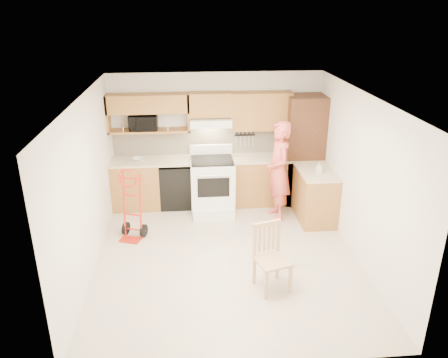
{
  "coord_description": "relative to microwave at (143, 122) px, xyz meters",
  "views": [
    {
      "loc": [
        -0.55,
        -5.92,
        3.72
      ],
      "look_at": [
        0.0,
        0.5,
        1.1
      ],
      "focal_mm": 35.46,
      "sensor_mm": 36.0,
      "label": 1
    }
  ],
  "objects": [
    {
      "name": "dishwasher",
      "position": [
        0.55,
        -0.14,
        -1.21
      ],
      "size": [
        0.6,
        0.6,
        0.85
      ],
      "primitive_type": "cube",
      "color": "black",
      "rests_on": "ground"
    },
    {
      "name": "countertop_left",
      "position": [
        0.1,
        -0.13,
        -0.71
      ],
      "size": [
        1.5,
        0.63,
        0.04
      ],
      "primitive_type": "cube",
      "color": "beige",
      "rests_on": "lower_cab_left"
    },
    {
      "name": "wall_left",
      "position": [
        -0.66,
        -2.08,
        -0.38
      ],
      "size": [
        0.02,
        4.5,
        2.5
      ],
      "primitive_type": "cube",
      "color": "silver",
      "rests_on": "ground"
    },
    {
      "name": "bowl",
      "position": [
        -0.14,
        -0.13,
        -0.67
      ],
      "size": [
        0.26,
        0.26,
        0.05
      ],
      "primitive_type": "imported",
      "rotation": [
        0.0,
        0.0,
        -0.41
      ],
      "color": "white",
      "rests_on": "countertop_left"
    },
    {
      "name": "upper_cab_left",
      "position": [
        0.1,
        0.0,
        0.35
      ],
      "size": [
        1.5,
        0.33,
        0.34
      ],
      "primitive_type": "cube",
      "color": "olive",
      "rests_on": "wall_back"
    },
    {
      "name": "cab_return_right",
      "position": [
        3.05,
        -0.94,
        -1.18
      ],
      "size": [
        0.6,
        1.0,
        0.9
      ],
      "primitive_type": "cube",
      "color": "olive",
      "rests_on": "ground"
    },
    {
      "name": "upper_cab_right",
      "position": [
        2.18,
        0.0,
        0.17
      ],
      "size": [
        1.14,
        0.33,
        0.7
      ],
      "primitive_type": "cube",
      "color": "olive",
      "rests_on": "wall_back"
    },
    {
      "name": "countertop_right",
      "position": [
        2.18,
        -0.13,
        -0.71
      ],
      "size": [
        1.14,
        0.63,
        0.04
      ],
      "primitive_type": "cube",
      "color": "beige",
      "rests_on": "lower_cab_right"
    },
    {
      "name": "wall_front",
      "position": [
        1.35,
        -4.34,
        -0.38
      ],
      "size": [
        4.0,
        0.02,
        2.5
      ],
      "primitive_type": "cube",
      "color": "silver",
      "rests_on": "ground"
    },
    {
      "name": "hand_truck",
      "position": [
        -0.17,
        -1.38,
        -1.07
      ],
      "size": [
        0.55,
        0.53,
        1.12
      ],
      "primitive_type": null,
      "rotation": [
        0.0,
        0.0,
        -0.35
      ],
      "color": "red",
      "rests_on": "ground"
    },
    {
      "name": "dining_chair",
      "position": [
        1.9,
        -2.95,
        -1.16
      ],
      "size": [
        0.54,
        0.57,
        0.94
      ],
      "primitive_type": null,
      "rotation": [
        0.0,
        0.0,
        0.3
      ],
      "color": "tan",
      "rests_on": "ground"
    },
    {
      "name": "soap_bottle",
      "position": [
        3.05,
        -1.03,
        -0.6
      ],
      "size": [
        0.09,
        0.09,
        0.19
      ],
      "primitive_type": "imported",
      "rotation": [
        0.0,
        0.0,
        -0.02
      ],
      "color": "white",
      "rests_on": "countertop_return"
    },
    {
      "name": "range",
      "position": [
        1.24,
        -0.42,
        -1.04
      ],
      "size": [
        0.8,
        1.05,
        1.18
      ],
      "primitive_type": null,
      "color": "white",
      "rests_on": "ground"
    },
    {
      "name": "microwave",
      "position": [
        0.0,
        0.0,
        0.0
      ],
      "size": [
        0.52,
        0.36,
        0.28
      ],
      "primitive_type": "imported",
      "rotation": [
        0.0,
        0.0,
        -0.02
      ],
      "color": "black",
      "rests_on": "upper_shelf_mw"
    },
    {
      "name": "upper_cab_center",
      "position": [
        1.23,
        0.0,
        0.31
      ],
      "size": [
        0.76,
        0.33,
        0.44
      ],
      "primitive_type": "cube",
      "color": "olive",
      "rests_on": "wall_back"
    },
    {
      "name": "person",
      "position": [
        2.38,
        -0.83,
        -0.73
      ],
      "size": [
        0.49,
        0.69,
        1.81
      ],
      "primitive_type": "imported",
      "rotation": [
        0.0,
        0.0,
        -1.49
      ],
      "color": "#D7554B",
      "rests_on": "ground"
    },
    {
      "name": "pantry_tall",
      "position": [
        3.0,
        -0.14,
        -0.58
      ],
      "size": [
        0.7,
        0.6,
        2.1
      ],
      "primitive_type": "cube",
      "color": "brown",
      "rests_on": "ground"
    },
    {
      "name": "lower_cab_left",
      "position": [
        -0.2,
        -0.14,
        -1.18
      ],
      "size": [
        0.9,
        0.6,
        0.9
      ],
      "primitive_type": "cube",
      "color": "olive",
      "rests_on": "ground"
    },
    {
      "name": "countertop_return",
      "position": [
        3.05,
        -0.94,
        -0.71
      ],
      "size": [
        0.63,
        1.0,
        0.04
      ],
      "primitive_type": "cube",
      "color": "beige",
      "rests_on": "cab_return_right"
    },
    {
      "name": "lower_cab_right",
      "position": [
        2.18,
        -0.14,
        -1.18
      ],
      "size": [
        1.14,
        0.6,
        0.9
      ],
      "primitive_type": "cube",
      "color": "olive",
      "rests_on": "ground"
    },
    {
      "name": "range_hood",
      "position": [
        1.23,
        -0.06,
        -0.0
      ],
      "size": [
        0.76,
        0.46,
        0.14
      ],
      "primitive_type": "cube",
      "color": "white",
      "rests_on": "wall_back"
    },
    {
      "name": "upper_shelf_mw",
      "position": [
        0.1,
        0.0,
        -0.16
      ],
      "size": [
        1.5,
        0.33,
        0.04
      ],
      "primitive_type": "cube",
      "color": "olive",
      "rests_on": "wall_back"
    },
    {
      "name": "wall_back",
      "position": [
        1.35,
        0.17,
        -0.38
      ],
      "size": [
        4.0,
        0.02,
        2.5
      ],
      "primitive_type": "cube",
      "color": "silver",
      "rests_on": "ground"
    },
    {
      "name": "wall_right",
      "position": [
        3.36,
        -2.08,
        -0.38
      ],
      "size": [
        0.02,
        4.5,
        2.5
      ],
      "primitive_type": "cube",
      "color": "silver",
      "rests_on": "ground"
    },
    {
      "name": "ceiling",
      "position": [
        1.35,
        -2.08,
        0.88
      ],
      "size": [
        4.0,
        4.5,
        0.02
      ],
      "primitive_type": "cube",
      "color": "white",
      "rests_on": "ground"
    },
    {
      "name": "knife_strip",
      "position": [
        1.9,
        0.12,
        -0.39
      ],
      "size": [
        0.4,
        0.05,
        0.29
      ],
      "primitive_type": null,
      "color": "black",
      "rests_on": "backsplash"
    },
    {
      "name": "floor",
      "position": [
        1.35,
        -2.08,
        -1.64
      ],
      "size": [
        4.0,
        4.5,
        0.02
      ],
      "primitive_type": "cube",
      "color": "#BEB2A1",
      "rests_on": "ground"
    },
    {
      "name": "backsplash",
      "position": [
        1.35,
        0.15,
        -0.43
      ],
      "size": [
        3.92,
        0.03,
        0.55
      ],
      "primitive_type": "cube",
      "color": "beige",
      "rests_on": "wall_back"
    }
  ]
}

